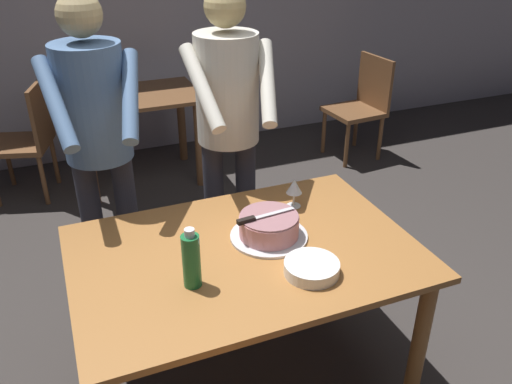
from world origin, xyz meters
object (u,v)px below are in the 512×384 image
object	(u,v)px
background_chair_1	(361,104)
person_cutting_cake	(228,118)
main_dining_table	(245,271)
cake_on_platter	(269,227)
person_standing_beside	(97,133)
background_chair_0	(28,137)
cake_knife	(254,218)
wine_glass_near	(294,187)
background_table	(137,114)
plate_stack	(312,268)
water_bottle	(191,260)

from	to	relation	value
background_chair_1	person_cutting_cake	bearing A→B (deg)	-141.09
main_dining_table	cake_on_platter	size ratio (longest dim) A/B	4.23
cake_on_platter	background_chair_1	xyz separation A→B (m)	(1.79, 2.05, -0.31)
person_standing_beside	background_chair_0	world-z (taller)	person_standing_beside
cake_knife	wine_glass_near	xyz separation A→B (m)	(0.29, 0.21, -0.01)
wine_glass_near	background_chair_1	xyz separation A→B (m)	(1.57, 1.85, -0.36)
cake_knife	background_table	world-z (taller)	cake_knife
cake_knife	plate_stack	world-z (taller)	cake_knife
plate_stack	wine_glass_near	world-z (taller)	wine_glass_near
person_standing_beside	background_chair_1	xyz separation A→B (m)	(2.39, 1.37, -0.58)
plate_stack	person_standing_beside	xyz separation A→B (m)	(-0.65, 0.98, 0.30)
person_cutting_cake	person_standing_beside	world-z (taller)	same
person_standing_beside	background_table	bearing A→B (deg)	74.74
person_standing_beside	background_table	size ratio (longest dim) A/B	1.72
wine_glass_near	person_standing_beside	world-z (taller)	person_standing_beside
cake_on_platter	person_cutting_cake	distance (m)	0.71
main_dining_table	person_standing_beside	distance (m)	0.97
wine_glass_near	background_table	size ratio (longest dim) A/B	0.14
main_dining_table	plate_stack	distance (m)	0.34
main_dining_table	cake_knife	bearing A→B (deg)	37.85
wine_glass_near	cake_on_platter	bearing A→B (deg)	-136.65
wine_glass_near	background_chair_1	distance (m)	2.45
cake_knife	background_chair_1	xyz separation A→B (m)	(1.86, 2.06, -0.37)
cake_on_platter	person_standing_beside	xyz separation A→B (m)	(-0.60, 0.68, 0.27)
person_standing_beside	background_table	distance (m)	1.74
background_table	background_chair_0	distance (m)	0.83
cake_on_platter	person_cutting_cake	world-z (taller)	person_cutting_cake
cake_on_platter	main_dining_table	bearing A→B (deg)	-157.77
background_chair_1	plate_stack	bearing A→B (deg)	-126.39
cake_knife	background_chair_0	xyz separation A→B (m)	(-0.92, 2.35, -0.37)
plate_stack	water_bottle	size ratio (longest dim) A/B	0.88
water_bottle	background_table	world-z (taller)	water_bottle
person_standing_beside	background_chair_0	bearing A→B (deg)	103.16
cake_on_platter	cake_knife	xyz separation A→B (m)	(-0.07, -0.01, 0.06)
background_chair_0	cake_knife	bearing A→B (deg)	-68.62
water_bottle	background_table	distance (m)	2.51
wine_glass_near	person_standing_beside	distance (m)	0.97
background_chair_1	cake_knife	bearing A→B (deg)	-132.08
wine_glass_near	background_chair_1	bearing A→B (deg)	49.64
main_dining_table	wine_glass_near	xyz separation A→B (m)	(0.35, 0.26, 0.21)
wine_glass_near	water_bottle	world-z (taller)	water_bottle
water_bottle	background_chair_0	bearing A→B (deg)	103.11
plate_stack	person_cutting_cake	bearing A→B (deg)	90.30
plate_stack	person_standing_beside	size ratio (longest dim) A/B	0.13
cake_knife	wine_glass_near	world-z (taller)	wine_glass_near
person_cutting_cake	person_standing_beside	distance (m)	0.65
person_cutting_cake	background_chair_1	distance (m)	2.31
person_cutting_cake	background_chair_1	xyz separation A→B (m)	(1.74, 1.40, -0.58)
cake_on_platter	background_chair_1	world-z (taller)	background_chair_1
cake_on_platter	background_chair_1	distance (m)	2.74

